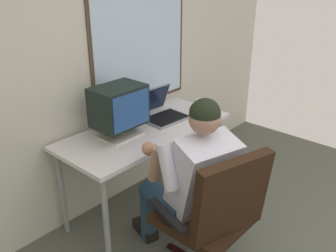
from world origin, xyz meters
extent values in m
cube|color=beige|center=(0.00, 2.35, 1.40)|extent=(4.91, 0.06, 2.79)
cube|color=#4C3828|center=(0.56, 2.32, 1.33)|extent=(1.06, 0.01, 1.09)
cube|color=silver|center=(0.56, 2.31, 1.33)|extent=(1.00, 0.02, 1.03)
cylinder|color=gray|center=(-0.38, 1.72, 0.36)|extent=(0.04, 0.04, 0.71)
cylinder|color=gray|center=(0.90, 1.72, 0.36)|extent=(0.04, 0.04, 0.71)
cylinder|color=gray|center=(-0.38, 2.23, 0.36)|extent=(0.04, 0.04, 0.71)
cylinder|color=gray|center=(0.90, 2.23, 0.36)|extent=(0.04, 0.04, 0.71)
cube|color=silver|center=(0.26, 1.98, 0.73)|extent=(1.40, 0.63, 0.03)
cube|color=black|center=(0.17, 1.28, 0.01)|extent=(0.30, 0.15, 0.02)
cylinder|color=#3F3F44|center=(0.03, 1.22, 0.21)|extent=(0.05, 0.05, 0.38)
cube|color=black|center=(0.03, 1.22, 0.42)|extent=(0.53, 0.53, 0.06)
cube|color=black|center=(-0.04, 1.00, 0.71)|extent=(0.52, 0.25, 0.51)
cube|color=black|center=(0.31, 1.14, 0.55)|extent=(0.15, 0.37, 0.02)
cube|color=black|center=(-0.25, 1.30, 0.55)|extent=(0.15, 0.37, 0.02)
cylinder|color=#20394E|center=(0.24, 1.41, 0.45)|extent=(0.26, 0.44, 0.15)
cylinder|color=#20394E|center=(0.30, 1.61, 0.23)|extent=(0.12, 0.12, 0.45)
cube|color=black|center=(0.31, 1.67, 0.04)|extent=(0.16, 0.26, 0.08)
cylinder|color=#20394E|center=(-0.07, 1.50, 0.45)|extent=(0.26, 0.44, 0.15)
cylinder|color=#20394E|center=(-0.01, 1.70, 0.23)|extent=(0.12, 0.12, 0.45)
cube|color=black|center=(0.01, 1.75, 0.04)|extent=(0.16, 0.26, 0.08)
cube|color=silver|center=(0.03, 1.25, 0.72)|extent=(0.46, 0.43, 0.56)
sphere|color=#A0745C|center=(0.03, 1.25, 1.10)|extent=(0.19, 0.19, 0.19)
sphere|color=black|center=(0.03, 1.25, 1.13)|extent=(0.19, 0.19, 0.19)
cylinder|color=silver|center=(0.25, 1.24, 0.83)|extent=(0.15, 0.24, 0.29)
cylinder|color=#A0745C|center=(0.28, 1.33, 0.69)|extent=(0.13, 0.21, 0.26)
sphere|color=#A0745C|center=(0.29, 1.36, 0.66)|extent=(0.09, 0.09, 0.09)
cylinder|color=silver|center=(-0.17, 1.36, 0.83)|extent=(0.14, 0.20, 0.29)
cylinder|color=#A0745C|center=(-0.13, 1.50, 0.78)|extent=(0.11, 0.16, 0.27)
sphere|color=#A0745C|center=(-0.10, 1.58, 0.84)|extent=(0.09, 0.09, 0.09)
cube|color=beige|center=(0.04, 2.02, 0.75)|extent=(0.29, 0.23, 0.02)
cylinder|color=beige|center=(0.04, 2.02, 0.80)|extent=(0.04, 0.04, 0.08)
cube|color=black|center=(0.04, 2.02, 0.99)|extent=(0.37, 0.27, 0.29)
cube|color=#264C8C|center=(0.04, 1.89, 0.99)|extent=(0.33, 0.01, 0.25)
cube|color=gray|center=(0.50, 1.98, 0.75)|extent=(0.37, 0.28, 0.02)
cube|color=black|center=(0.50, 1.98, 0.76)|extent=(0.34, 0.25, 0.00)
cube|color=gray|center=(0.51, 2.16, 0.87)|extent=(0.36, 0.12, 0.23)
cube|color=#0F1933|center=(0.51, 2.15, 0.87)|extent=(0.34, 0.11, 0.21)
cylinder|color=silver|center=(0.78, 1.84, 0.75)|extent=(0.07, 0.07, 0.00)
cylinder|color=silver|center=(0.78, 1.84, 0.78)|extent=(0.01, 0.01, 0.07)
cylinder|color=silver|center=(0.78, 1.84, 0.85)|extent=(0.08, 0.08, 0.06)
cylinder|color=#5B0515|center=(0.78, 1.84, 0.82)|extent=(0.08, 0.08, 0.02)
camera|label=1|loc=(-1.59, 0.10, 1.94)|focal=39.55mm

